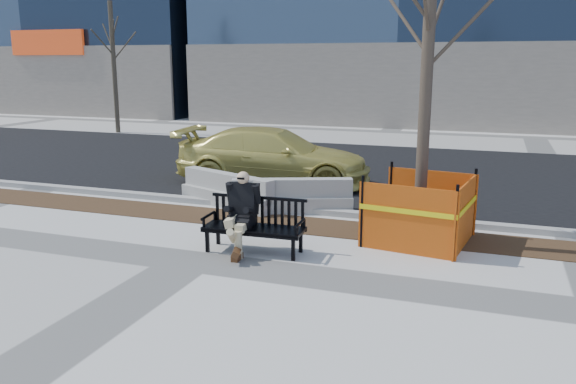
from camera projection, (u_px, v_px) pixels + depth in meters
name	position (u px, v px, depth m)	size (l,w,h in m)	color
ground	(190.00, 261.00, 9.45)	(120.00, 120.00, 0.00)	beige
mulch_strip	(252.00, 220.00, 11.84)	(40.00, 1.20, 0.02)	#47301C
asphalt_street	(332.00, 168.00, 17.54)	(60.00, 10.40, 0.01)	black
curb	(269.00, 207.00, 12.70)	(60.00, 0.25, 0.12)	#9E9B93
bench	(254.00, 252.00, 9.89)	(1.75, 0.63, 0.93)	black
seated_man	(242.00, 250.00, 10.00)	(0.59, 0.98, 1.38)	black
tree_fence	(418.00, 241.00, 10.49)	(2.54, 2.54, 6.36)	#E95713
sedan	(274.00, 184.00, 15.35)	(2.06, 5.06, 1.47)	#CABC54
jersey_barrier_left	(228.00, 206.00, 13.05)	(2.61, 0.52, 0.75)	#A4A199
jersey_barrier_right	(292.00, 212.00, 12.50)	(2.57, 0.51, 0.74)	#A19F96
far_tree_left	(118.00, 132.00, 26.35)	(2.29, 2.29, 6.18)	#4D4232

